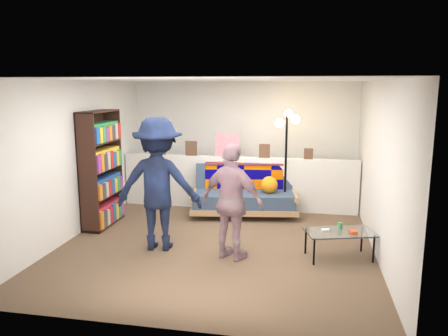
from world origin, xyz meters
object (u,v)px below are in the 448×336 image
at_px(coffee_table, 340,233).
at_px(floor_lamp, 287,141).
at_px(futon_sofa, 245,194).
at_px(bookshelf, 101,173).
at_px(person_right, 232,202).
at_px(person_left, 158,184).

xyz_separation_m(coffee_table, floor_lamp, (-0.83, 1.92, 1.00)).
relative_size(futon_sofa, bookshelf, 1.04).
height_order(bookshelf, floor_lamp, bookshelf).
height_order(futon_sofa, person_right, person_right).
bearing_deg(floor_lamp, futon_sofa, -170.22).
relative_size(futon_sofa, person_left, 1.05).
bearing_deg(futon_sofa, floor_lamp, 9.78).
bearing_deg(bookshelf, person_left, -33.15).
height_order(bookshelf, coffee_table, bookshelf).
bearing_deg(bookshelf, person_right, -23.46).
relative_size(futon_sofa, person_right, 1.26).
xyz_separation_m(futon_sofa, coffee_table, (1.55, -1.79, -0.02)).
xyz_separation_m(futon_sofa, person_left, (-0.98, -1.88, 0.57)).
bearing_deg(floor_lamp, person_right, -105.39).
xyz_separation_m(bookshelf, person_right, (2.39, -1.04, -0.10)).
distance_m(bookshelf, floor_lamp, 3.24).
height_order(floor_lamp, person_right, floor_lamp).
bearing_deg(futon_sofa, person_right, -86.66).
bearing_deg(person_right, bookshelf, -1.48).
distance_m(futon_sofa, coffee_table, 2.37).
bearing_deg(person_left, person_right, 164.25).
height_order(futon_sofa, person_left, person_left).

